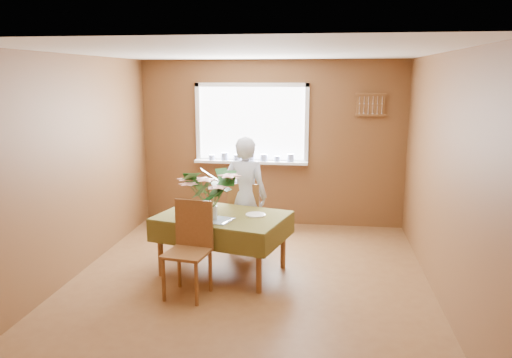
# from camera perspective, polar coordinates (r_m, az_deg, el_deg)

# --- Properties ---
(floor) EXTENTS (4.50, 4.50, 0.00)m
(floor) POSITION_cam_1_polar(r_m,az_deg,el_deg) (5.76, -0.77, -11.40)
(floor) COLOR brown
(floor) RESTS_ON ground
(ceiling) EXTENTS (4.50, 4.50, 0.00)m
(ceiling) POSITION_cam_1_polar(r_m,az_deg,el_deg) (5.30, -0.84, 14.29)
(ceiling) COLOR white
(ceiling) RESTS_ON wall_back
(wall_back) EXTENTS (4.00, 0.00, 4.00)m
(wall_back) POSITION_cam_1_polar(r_m,az_deg,el_deg) (7.60, 1.77, 4.06)
(wall_back) COLOR brown
(wall_back) RESTS_ON floor
(wall_front) EXTENTS (4.00, 0.00, 4.00)m
(wall_front) POSITION_cam_1_polar(r_m,az_deg,el_deg) (3.25, -6.85, -6.49)
(wall_front) COLOR brown
(wall_front) RESTS_ON floor
(wall_left) EXTENTS (0.00, 4.50, 4.50)m
(wall_left) POSITION_cam_1_polar(r_m,az_deg,el_deg) (6.02, -19.97, 1.34)
(wall_left) COLOR brown
(wall_left) RESTS_ON floor
(wall_right) EXTENTS (0.00, 4.50, 4.50)m
(wall_right) POSITION_cam_1_polar(r_m,az_deg,el_deg) (5.47, 20.40, 0.31)
(wall_right) COLOR brown
(wall_right) RESTS_ON floor
(window_assembly) EXTENTS (1.72, 0.20, 1.22)m
(window_assembly) POSITION_cam_1_polar(r_m,az_deg,el_deg) (7.57, -0.52, 4.75)
(window_assembly) COLOR white
(window_assembly) RESTS_ON wall_back
(spoon_rack) EXTENTS (0.44, 0.05, 0.33)m
(spoon_rack) POSITION_cam_1_polar(r_m,az_deg,el_deg) (7.49, 12.98, 8.27)
(spoon_rack) COLOR brown
(spoon_rack) RESTS_ON wall_back
(dining_table) EXTENTS (1.63, 1.30, 0.70)m
(dining_table) POSITION_cam_1_polar(r_m,az_deg,el_deg) (5.79, -3.84, -4.89)
(dining_table) COLOR brown
(dining_table) RESTS_ON floor
(chair_far) EXTENTS (0.41, 0.41, 0.93)m
(chair_far) POSITION_cam_1_polar(r_m,az_deg,el_deg) (6.45, -1.26, -4.05)
(chair_far) COLOR brown
(chair_far) RESTS_ON floor
(chair_near) EXTENTS (0.49, 0.49, 0.99)m
(chair_near) POSITION_cam_1_polar(r_m,az_deg,el_deg) (5.29, -7.54, -7.42)
(chair_near) COLOR brown
(chair_near) RESTS_ON floor
(seated_woman) EXTENTS (0.60, 0.43, 1.53)m
(seated_woman) POSITION_cam_1_polar(r_m,az_deg,el_deg) (6.32, -1.22, -1.98)
(seated_woman) COLOR white
(seated_woman) RESTS_ON floor
(flower_bouquet) EXTENTS (0.62, 0.62, 0.53)m
(flower_bouquet) POSITION_cam_1_polar(r_m,az_deg,el_deg) (5.50, -5.11, -1.17)
(flower_bouquet) COLOR white
(flower_bouquet) RESTS_ON dining_table
(side_plate) EXTENTS (0.32, 0.32, 0.01)m
(side_plate) POSITION_cam_1_polar(r_m,az_deg,el_deg) (5.73, -0.05, -4.11)
(side_plate) COLOR white
(side_plate) RESTS_ON dining_table
(table_knife) EXTENTS (0.09, 0.22, 0.00)m
(table_knife) POSITION_cam_1_polar(r_m,az_deg,el_deg) (5.48, -3.23, -4.85)
(table_knife) COLOR silver
(table_knife) RESTS_ON dining_table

